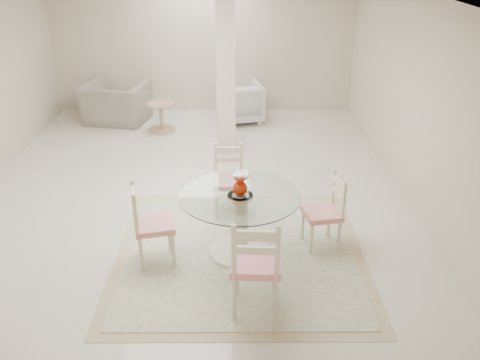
{
  "coord_description": "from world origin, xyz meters",
  "views": [
    {
      "loc": [
        0.68,
        -6.74,
        3.34
      ],
      "look_at": [
        0.71,
        -1.63,
        0.85
      ],
      "focal_mm": 38.0,
      "sensor_mm": 36.0,
      "label": 1
    }
  ],
  "objects_px": {
    "dining_table": "(240,224)",
    "recliner_taupe": "(115,103)",
    "dining_chair_east": "(328,207)",
    "dining_chair_north": "(229,175)",
    "dining_chair_west": "(147,219)",
    "dining_chair_south": "(256,259)",
    "armchair_white": "(239,102)",
    "red_vase": "(240,185)",
    "side_table": "(161,118)",
    "column": "(226,72)"
  },
  "relations": [
    {
      "from": "side_table",
      "to": "recliner_taupe",
      "type": "bearing_deg",
      "value": 151.47
    },
    {
      "from": "dining_chair_east",
      "to": "armchair_white",
      "type": "bearing_deg",
      "value": -178.19
    },
    {
      "from": "red_vase",
      "to": "dining_chair_north",
      "type": "bearing_deg",
      "value": 98.19
    },
    {
      "from": "dining_chair_north",
      "to": "side_table",
      "type": "bearing_deg",
      "value": 111.33
    },
    {
      "from": "column",
      "to": "dining_chair_north",
      "type": "bearing_deg",
      "value": -88.26
    },
    {
      "from": "recliner_taupe",
      "to": "dining_chair_west",
      "type": "bearing_deg",
      "value": 116.53
    },
    {
      "from": "dining_chair_east",
      "to": "column",
      "type": "bearing_deg",
      "value": -168.52
    },
    {
      "from": "column",
      "to": "armchair_white",
      "type": "relative_size",
      "value": 3.21
    },
    {
      "from": "red_vase",
      "to": "side_table",
      "type": "bearing_deg",
      "value": 109.51
    },
    {
      "from": "side_table",
      "to": "red_vase",
      "type": "bearing_deg",
      "value": -70.49
    },
    {
      "from": "dining_table",
      "to": "recliner_taupe",
      "type": "height_order",
      "value": "recliner_taupe"
    },
    {
      "from": "column",
      "to": "dining_chair_north",
      "type": "xyz_separation_m",
      "value": [
        0.06,
        -2.12,
        -0.82
      ]
    },
    {
      "from": "dining_chair_west",
      "to": "armchair_white",
      "type": "xyz_separation_m",
      "value": [
        1.02,
        4.79,
        -0.17
      ]
    },
    {
      "from": "dining_table",
      "to": "armchair_white",
      "type": "bearing_deg",
      "value": 89.87
    },
    {
      "from": "column",
      "to": "recliner_taupe",
      "type": "relative_size",
      "value": 2.26
    },
    {
      "from": "armchair_white",
      "to": "side_table",
      "type": "height_order",
      "value": "armchair_white"
    },
    {
      "from": "red_vase",
      "to": "recliner_taupe",
      "type": "bearing_deg",
      "value": 117.58
    },
    {
      "from": "column",
      "to": "dining_chair_west",
      "type": "relative_size",
      "value": 2.56
    },
    {
      "from": "dining_chair_north",
      "to": "dining_chair_west",
      "type": "relative_size",
      "value": 0.96
    },
    {
      "from": "dining_table",
      "to": "dining_chair_south",
      "type": "height_order",
      "value": "dining_chair_south"
    },
    {
      "from": "column",
      "to": "red_vase",
      "type": "relative_size",
      "value": 10.82
    },
    {
      "from": "dining_chair_east",
      "to": "dining_chair_north",
      "type": "xyz_separation_m",
      "value": [
        -1.15,
        0.85,
        0.01
      ]
    },
    {
      "from": "column",
      "to": "side_table",
      "type": "distance_m",
      "value": 1.91
    },
    {
      "from": "column",
      "to": "dining_chair_east",
      "type": "bearing_deg",
      "value": -67.83
    },
    {
      "from": "column",
      "to": "dining_table",
      "type": "distance_m",
      "value": 3.28
    },
    {
      "from": "dining_chair_west",
      "to": "side_table",
      "type": "bearing_deg",
      "value": -7.34
    },
    {
      "from": "dining_chair_north",
      "to": "side_table",
      "type": "xyz_separation_m",
      "value": [
        -1.3,
        3.07,
        -0.28
      ]
    },
    {
      "from": "dining_chair_east",
      "to": "dining_chair_west",
      "type": "bearing_deg",
      "value": -91.86
    },
    {
      "from": "dining_chair_east",
      "to": "side_table",
      "type": "relative_size",
      "value": 1.85
    },
    {
      "from": "armchair_white",
      "to": "dining_chair_west",
      "type": "bearing_deg",
      "value": 64.63
    },
    {
      "from": "red_vase",
      "to": "dining_table",
      "type": "bearing_deg",
      "value": -95.71
    },
    {
      "from": "dining_chair_north",
      "to": "dining_table",
      "type": "bearing_deg",
      "value": -83.44
    },
    {
      "from": "recliner_taupe",
      "to": "side_table",
      "type": "bearing_deg",
      "value": 161.67
    },
    {
      "from": "side_table",
      "to": "dining_chair_east",
      "type": "bearing_deg",
      "value": -58.05
    },
    {
      "from": "dining_table",
      "to": "dining_chair_north",
      "type": "bearing_deg",
      "value": 98.15
    },
    {
      "from": "column",
      "to": "armchair_white",
      "type": "distance_m",
      "value": 1.8
    },
    {
      "from": "dining_table",
      "to": "dining_chair_south",
      "type": "bearing_deg",
      "value": -82.26
    },
    {
      "from": "dining_table",
      "to": "recliner_taupe",
      "type": "relative_size",
      "value": 1.12
    },
    {
      "from": "dining_table",
      "to": "recliner_taupe",
      "type": "distance_m",
      "value": 5.18
    },
    {
      "from": "dining_chair_south",
      "to": "armchair_white",
      "type": "relative_size",
      "value": 1.41
    },
    {
      "from": "dining_chair_east",
      "to": "dining_chair_north",
      "type": "bearing_deg",
      "value": -137.26
    },
    {
      "from": "dining_table",
      "to": "dining_chair_north",
      "type": "distance_m",
      "value": 1.03
    },
    {
      "from": "column",
      "to": "dining_table",
      "type": "bearing_deg",
      "value": -86.19
    },
    {
      "from": "column",
      "to": "dining_table",
      "type": "xyz_separation_m",
      "value": [
        0.21,
        -3.13,
        -0.96
      ]
    },
    {
      "from": "column",
      "to": "recliner_taupe",
      "type": "xyz_separation_m",
      "value": [
        -2.19,
        1.47,
        -0.96
      ]
    },
    {
      "from": "red_vase",
      "to": "side_table",
      "type": "distance_m",
      "value": 4.37
    },
    {
      "from": "dining_chair_east",
      "to": "recliner_taupe",
      "type": "bearing_deg",
      "value": -153.24
    },
    {
      "from": "dining_chair_south",
      "to": "dining_chair_west",
      "type": "bearing_deg",
      "value": -33.76
    },
    {
      "from": "recliner_taupe",
      "to": "dining_chair_south",
      "type": "bearing_deg",
      "value": 124.53
    },
    {
      "from": "dining_chair_east",
      "to": "recliner_taupe",
      "type": "xyz_separation_m",
      "value": [
        -3.4,
        4.44,
        -0.14
      ]
    }
  ]
}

